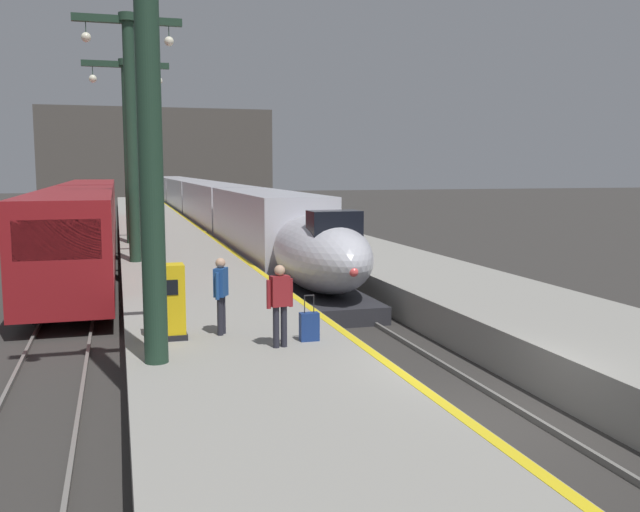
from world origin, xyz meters
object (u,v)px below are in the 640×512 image
station_column_near (147,51)px  highspeed_train_main (203,202)px  passenger_near_edge (280,299)px  station_column_far (128,133)px  regional_train_adjacent (86,217)px  ticket_machine_yellow (168,304)px  station_column_mid (131,115)px  rolling_suitcase (309,326)px  passenger_mid_platform (221,290)px

station_column_near → highspeed_train_main: bearing=82.1°
highspeed_train_main → passenger_near_edge: size_ratio=44.72×
station_column_far → regional_train_adjacent: bearing=125.4°
highspeed_train_main → regional_train_adjacent: size_ratio=2.07×
highspeed_train_main → station_column_near: bearing=-97.9°
station_column_far → passenger_near_edge: (2.47, -21.40, -4.28)m
highspeed_train_main → ticket_machine_yellow: bearing=-97.7°
highspeed_train_main → passenger_near_edge: bearing=-94.6°
regional_train_adjacent → station_column_far: 5.66m
station_column_near → station_column_far: 21.84m
station_column_far → passenger_near_edge: bearing=-83.4°
station_column_mid → station_column_near: bearing=-90.0°
station_column_far → ticket_machine_yellow: (0.35, -20.02, -4.53)m
station_column_near → rolling_suitcase: bearing=14.1°
highspeed_train_main → rolling_suitcase: size_ratio=76.96×
passenger_near_edge → rolling_suitcase: 1.05m
rolling_suitcase → highspeed_train_main: bearing=86.3°
rolling_suitcase → passenger_mid_platform: bearing=147.6°
station_column_far → passenger_mid_platform: bearing=-85.7°
highspeed_train_main → regional_train_adjacent: (-8.10, -17.82, 0.16)m
highspeed_train_main → passenger_mid_platform: highspeed_train_main is taller
regional_train_adjacent → rolling_suitcase: size_ratio=37.27×
ticket_machine_yellow → passenger_near_edge: bearing=-32.9°
station_column_mid → passenger_near_edge: size_ratio=5.54×
highspeed_train_main → station_column_near: 43.43m
highspeed_train_main → station_column_mid: 28.97m
station_column_near → rolling_suitcase: 6.31m
highspeed_train_main → passenger_mid_platform: bearing=-96.2°
ticket_machine_yellow → regional_train_adjacent: bearing=96.3°
station_column_near → passenger_near_edge: size_ratio=5.62×
station_column_far → station_column_mid: bearing=-90.0°
regional_train_adjacent → ticket_machine_yellow: size_ratio=22.87×
passenger_near_edge → rolling_suitcase: bearing=26.6°
passenger_near_edge → station_column_mid: bearing=99.8°
station_column_mid → ticket_machine_yellow: 13.86m
regional_train_adjacent → station_column_near: 25.46m
station_column_near → rolling_suitcase: size_ratio=9.67×
regional_train_adjacent → highspeed_train_main: bearing=65.6°
rolling_suitcase → station_column_far: bearing=98.6°
highspeed_train_main → rolling_suitcase: 42.05m
ticket_machine_yellow → highspeed_train_main: bearing=82.3°
regional_train_adjacent → station_column_near: (2.20, -24.94, 4.61)m
highspeed_train_main → passenger_near_edge: highspeed_train_main is taller
station_column_mid → station_column_far: 7.06m
station_column_far → ticket_machine_yellow: size_ratio=5.44×
station_column_mid → rolling_suitcase: size_ratio=9.53×
regional_train_adjacent → ticket_machine_yellow: bearing=-83.7°
highspeed_train_main → station_column_mid: (-5.90, -27.97, 4.69)m
passenger_mid_platform → rolling_suitcase: bearing=-32.4°
passenger_near_edge → ticket_machine_yellow: 2.54m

